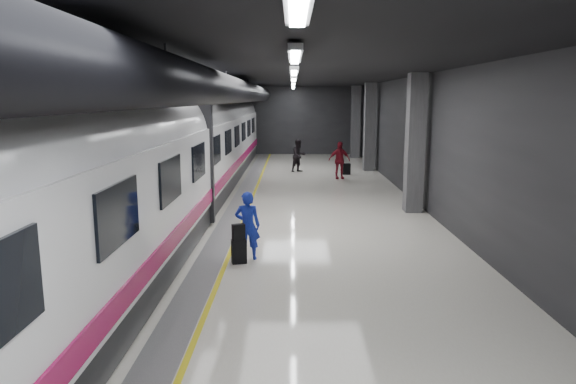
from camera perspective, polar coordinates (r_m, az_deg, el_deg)
ground at (r=15.16m, az=-1.64°, el=-3.75°), size 40.00×40.00×0.00m
platform_hall at (r=15.68m, az=-2.64°, el=9.77°), size 10.02×40.02×4.51m
train at (r=15.27m, az=-13.98°, el=3.94°), size 3.05×38.00×4.05m
traveler_main at (r=11.90m, az=-4.52°, el=-3.73°), size 0.59×0.39×1.60m
suitcase_main at (r=11.76m, az=-5.47°, el=-6.59°), size 0.38×0.29×0.55m
shoulder_bag at (r=11.61m, az=-5.53°, el=-4.46°), size 0.31×0.26×0.37m
traveler_far_a at (r=26.17m, az=1.21°, el=4.07°), size 1.04×1.01×1.69m
traveler_far_b at (r=24.04m, az=5.72°, el=3.53°), size 1.07×0.59×1.74m
suitcase_far at (r=25.53m, az=6.49°, el=2.56°), size 0.41×0.31×0.55m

